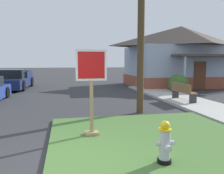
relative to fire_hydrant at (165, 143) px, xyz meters
The scene contains 10 objects.
ground_plane 1.93m from the fire_hydrant, behind, with size 160.00×160.00×0.00m, color #333335.
grass_corner_patch 1.67m from the fire_hydrant, 77.66° to the left, with size 5.25×4.92×0.08m, color #477033.
sidewalk_strip 6.98m from the fire_hydrant, 53.26° to the left, with size 2.20×16.03×0.12m, color #B2AFA8.
fire_hydrant is the anchor object (origin of this frame).
stop_sign 2.46m from the fire_hydrant, 120.18° to the left, with size 0.81×0.28×2.28m.
manhole_cover 2.75m from the fire_hydrant, 118.94° to the left, with size 0.70×0.70×0.02m, color black.
pickup_truck_navy 15.58m from the fire_hydrant, 111.16° to the left, with size 2.32×5.51×1.48m.
street_bench 7.58m from the fire_hydrant, 59.14° to the left, with size 0.47×1.81×0.85m.
corner_house 16.59m from the fire_hydrant, 61.29° to the left, with size 8.95×7.65×5.04m.
shrub_near_porch 11.37m from the fire_hydrant, 61.36° to the left, with size 1.33×1.33×1.23m, color #375B24.
Camera 1 is at (-0.01, -4.27, 2.03)m, focal length 37.29 mm.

